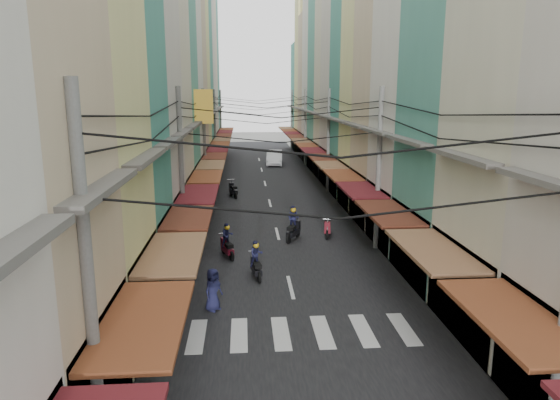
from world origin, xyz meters
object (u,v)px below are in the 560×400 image
bicycle (470,286)px  white_car (274,165)px  traffic_sign (426,231)px  market_umbrella (488,250)px

bicycle → white_car: bearing=22.6°
white_car → bicycle: 36.56m
bicycle → traffic_sign: (-1.79, 0.62, 2.26)m
white_car → market_umbrella: bearing=-77.2°
bicycle → market_umbrella: market_umbrella is taller
bicycle → traffic_sign: size_ratio=0.51×
white_car → market_umbrella: (5.63, -37.86, 2.17)m
white_car → market_umbrella: market_umbrella is taller
bicycle → traffic_sign: traffic_sign is taller
white_car → bicycle: (5.93, -36.08, 0.00)m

